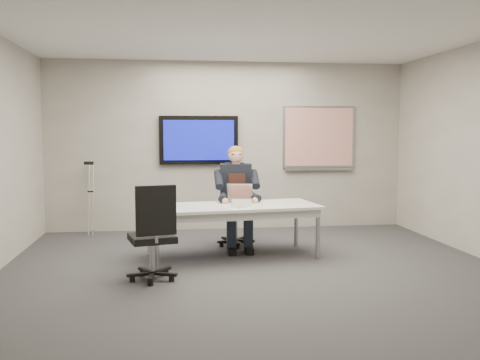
{
  "coord_description": "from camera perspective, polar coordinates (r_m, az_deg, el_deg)",
  "views": [
    {
      "loc": [
        -0.99,
        -5.92,
        1.63
      ],
      "look_at": [
        -0.07,
        1.03,
        1.0
      ],
      "focal_mm": 40.0,
      "sensor_mm": 36.0,
      "label": 1
    }
  ],
  "objects": [
    {
      "name": "floor",
      "position": [
        6.22,
        1.88,
        -10.08
      ],
      "size": [
        6.0,
        6.0,
        0.02
      ],
      "primitive_type": "cube",
      "color": "#333335",
      "rests_on": "ground"
    },
    {
      "name": "laptop",
      "position": [
        7.23,
        0.08,
        -1.91
      ],
      "size": [
        0.4,
        0.41,
        0.25
      ],
      "rotation": [
        0.0,
        0.0,
        -0.29
      ],
      "color": "#BBBBBE",
      "rests_on": "conference_table"
    },
    {
      "name": "whiteboard",
      "position": [
        9.25,
        8.41,
        4.45
      ],
      "size": [
        1.25,
        0.08,
        1.1
      ],
      "color": "#94979C",
      "rests_on": "wall_back"
    },
    {
      "name": "conference_table",
      "position": [
        6.97,
        -0.8,
        -3.33
      ],
      "size": [
        2.32,
        1.21,
        0.68
      ],
      "rotation": [
        0.0,
        0.0,
        0.13
      ],
      "color": "white",
      "rests_on": "ground"
    },
    {
      "name": "wall_front",
      "position": [
        3.09,
        11.1,
        0.73
      ],
      "size": [
        6.0,
        0.02,
        2.8
      ],
      "primitive_type": "cube",
      "color": "gray",
      "rests_on": "ground"
    },
    {
      "name": "seated_person",
      "position": [
        7.46,
        -0.28,
        -2.98
      ],
      "size": [
        0.47,
        0.8,
        1.44
      ],
      "rotation": [
        0.0,
        0.0,
        -0.09
      ],
      "color": "#1F2634",
      "rests_on": "office_chair_far"
    },
    {
      "name": "crutch",
      "position": [
        8.86,
        -15.62,
        -1.74
      ],
      "size": [
        0.23,
        0.59,
        1.24
      ],
      "primitive_type": null,
      "rotation": [
        -0.22,
        0.0,
        0.11
      ],
      "color": "#B4B8BD",
      "rests_on": "ground"
    },
    {
      "name": "ceiling",
      "position": [
        6.11,
        1.96,
        16.14
      ],
      "size": [
        6.0,
        6.0,
        0.02
      ],
      "primitive_type": "cube",
      "color": "white",
      "rests_on": "wall_back"
    },
    {
      "name": "office_chair_near",
      "position": [
        5.97,
        -9.25,
        -7.49
      ],
      "size": [
        0.62,
        0.62,
        1.07
      ],
      "rotation": [
        0.0,
        0.0,
        3.38
      ],
      "color": "black",
      "rests_on": "ground"
    },
    {
      "name": "office_chair_far",
      "position": [
        7.75,
        -0.42,
        -4.55
      ],
      "size": [
        0.63,
        0.63,
        1.05
      ],
      "rotation": [
        0.0,
        0.0,
        -0.31
      ],
      "color": "black",
      "rests_on": "ground"
    },
    {
      "name": "wall_back",
      "position": [
        8.98,
        -1.23,
        3.65
      ],
      "size": [
        6.0,
        0.02,
        2.8
      ],
      "primitive_type": "cube",
      "color": "gray",
      "rests_on": "ground"
    },
    {
      "name": "name_tent",
      "position": [
        6.78,
        0.17,
        -2.47
      ],
      "size": [
        0.26,
        0.09,
        0.1
      ],
      "primitive_type": null,
      "rotation": [
        0.0,
        0.0,
        -0.07
      ],
      "color": "white",
      "rests_on": "conference_table"
    },
    {
      "name": "pen",
      "position": [
        6.68,
        -0.02,
        -2.98
      ],
      "size": [
        0.03,
        0.12,
        0.01
      ],
      "primitive_type": "cylinder",
      "rotation": [
        0.0,
        1.57,
        1.41
      ],
      "color": "black",
      "rests_on": "conference_table"
    },
    {
      "name": "tv_display",
      "position": [
        8.88,
        -4.41,
        4.27
      ],
      "size": [
        1.3,
        0.09,
        0.8
      ],
      "color": "black",
      "rests_on": "wall_back"
    }
  ]
}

